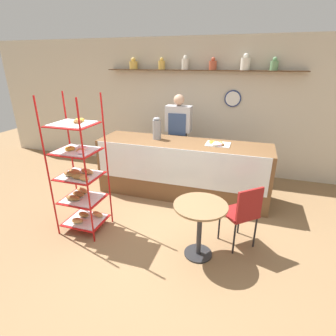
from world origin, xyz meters
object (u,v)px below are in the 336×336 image
(pastry_rack, at_px, (80,177))
(cafe_table, at_px, (200,218))
(cafe_chair, at_px, (243,211))
(donut_tray_counter, at_px, (217,144))
(person_worker, at_px, (178,136))
(coffee_carafe, at_px, (157,128))

(pastry_rack, relative_size, cafe_table, 2.66)
(cafe_chair, distance_m, donut_tray_counter, 1.40)
(cafe_chair, height_order, donut_tray_counter, donut_tray_counter)
(cafe_table, height_order, cafe_chair, cafe_chair)
(person_worker, xyz_separation_m, coffee_carafe, (-0.25, -0.51, 0.25))
(coffee_carafe, xyz_separation_m, donut_tray_counter, (1.06, -0.04, -0.17))
(pastry_rack, height_order, person_worker, pastry_rack)
(cafe_chair, bearing_deg, person_worker, -94.30)
(cafe_table, bearing_deg, coffee_carafe, 125.19)
(pastry_rack, distance_m, cafe_table, 1.68)
(pastry_rack, xyz_separation_m, coffee_carafe, (0.56, 1.50, 0.36))
(cafe_table, distance_m, cafe_chair, 0.57)
(cafe_chair, bearing_deg, donut_tray_counter, -108.19)
(person_worker, relative_size, cafe_chair, 1.95)
(pastry_rack, xyz_separation_m, person_worker, (0.81, 2.01, 0.12))
(cafe_table, distance_m, coffee_carafe, 2.02)
(pastry_rack, xyz_separation_m, cafe_table, (1.66, -0.06, -0.27))
(coffee_carafe, bearing_deg, donut_tray_counter, -2.14)
(donut_tray_counter, bearing_deg, person_worker, 145.83)
(cafe_chair, distance_m, coffee_carafe, 2.11)
(person_worker, bearing_deg, cafe_chair, -52.91)
(cafe_table, relative_size, cafe_chair, 0.81)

